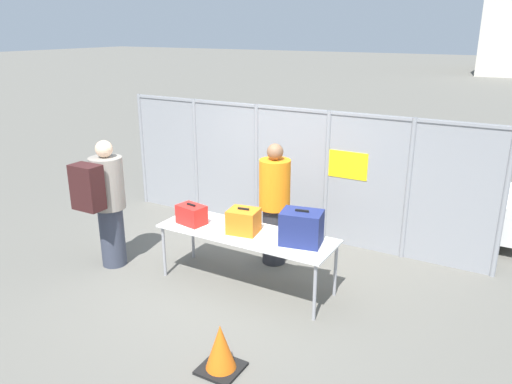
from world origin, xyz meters
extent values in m
plane|color=#605E56|center=(0.00, 0.00, 0.00)|extent=(120.00, 120.00, 0.00)
cylinder|color=gray|center=(-3.00, 1.98, 1.01)|extent=(0.07, 0.07, 2.01)
cylinder|color=gray|center=(-1.80, 1.98, 1.01)|extent=(0.07, 0.07, 2.01)
cylinder|color=gray|center=(-0.60, 1.98, 1.01)|extent=(0.07, 0.07, 2.01)
cylinder|color=gray|center=(0.60, 1.98, 1.01)|extent=(0.07, 0.07, 2.01)
cylinder|color=gray|center=(1.80, 1.98, 1.01)|extent=(0.07, 0.07, 2.01)
cylinder|color=gray|center=(3.00, 1.98, 1.01)|extent=(0.07, 0.07, 2.01)
cube|color=gray|center=(0.00, 1.98, 1.01)|extent=(6.01, 0.01, 2.01)
cube|color=gray|center=(0.00, 1.98, 1.98)|extent=(6.01, 0.04, 0.04)
cube|color=yellow|center=(0.92, 1.97, 1.25)|extent=(0.60, 0.01, 0.40)
cube|color=silver|center=(0.29, 0.15, 0.72)|extent=(2.26, 0.75, 0.02)
cylinder|color=#99999E|center=(-0.78, -0.16, 0.35)|extent=(0.04, 0.04, 0.70)
cylinder|color=#99999E|center=(1.36, -0.16, 0.35)|extent=(0.04, 0.04, 0.70)
cylinder|color=#99999E|center=(-0.78, 0.47, 0.35)|extent=(0.04, 0.04, 0.70)
cylinder|color=#99999E|center=(1.36, 0.47, 0.35)|extent=(0.04, 0.04, 0.70)
cube|color=red|center=(-0.47, 0.06, 0.85)|extent=(0.39, 0.30, 0.25)
cube|color=black|center=(-0.47, 0.06, 0.99)|extent=(0.14, 0.05, 0.02)
cube|color=orange|center=(0.26, 0.14, 0.88)|extent=(0.41, 0.37, 0.30)
cube|color=black|center=(0.26, 0.14, 1.04)|extent=(0.15, 0.05, 0.02)
cube|color=navy|center=(1.02, 0.19, 0.93)|extent=(0.53, 0.43, 0.40)
cube|color=black|center=(1.02, 0.19, 1.14)|extent=(0.16, 0.05, 0.02)
cylinder|color=#383D4C|center=(-1.61, -0.24, 0.42)|extent=(0.33, 0.33, 0.84)
cylinder|color=gray|center=(-1.61, -0.24, 1.18)|extent=(0.44, 0.44, 0.70)
sphere|color=beige|center=(-1.61, -0.24, 1.65)|extent=(0.23, 0.23, 0.23)
cube|color=#381919|center=(-1.61, -0.58, 1.22)|extent=(0.39, 0.24, 0.59)
cylinder|color=#2D2D33|center=(0.28, 0.92, 0.40)|extent=(0.32, 0.32, 0.81)
cylinder|color=orange|center=(0.28, 0.92, 1.15)|extent=(0.42, 0.42, 0.67)
sphere|color=brown|center=(0.28, 0.92, 1.59)|extent=(0.22, 0.22, 0.22)
cube|color=white|center=(1.72, 3.32, 0.47)|extent=(3.40, 1.41, 0.57)
sphere|color=black|center=(1.12, 2.55, 0.33)|extent=(0.67, 0.67, 0.67)
sphere|color=black|center=(1.12, 4.09, 0.33)|extent=(0.67, 0.67, 0.67)
cylinder|color=#59595B|center=(-0.58, 3.32, 0.23)|extent=(1.19, 0.06, 0.06)
cube|color=black|center=(0.93, -1.40, 0.01)|extent=(0.39, 0.39, 0.03)
cone|color=orange|center=(0.93, -1.40, 0.25)|extent=(0.31, 0.31, 0.49)
camera|label=1|loc=(3.22, -4.73, 3.15)|focal=35.00mm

